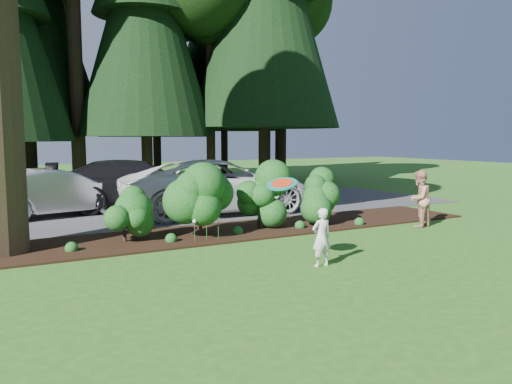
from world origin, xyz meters
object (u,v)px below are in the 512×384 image
at_px(car_dark_suv, 138,184).
at_px(frisbee, 282,184).
at_px(child, 322,237).
at_px(adult, 419,199).
at_px(car_silver_wagon, 58,192).
at_px(car_white_suv, 219,186).

height_order(car_dark_suv, frisbee, frisbee).
distance_m(child, adult, 5.27).
bearing_deg(car_silver_wagon, adult, -139.88).
bearing_deg(car_white_suv, adult, -140.55).
bearing_deg(adult, frisbee, 4.78).
relative_size(adult, frisbee, 2.66).
distance_m(car_silver_wagon, car_white_suv, 4.95).
distance_m(car_white_suv, child, 7.05).
distance_m(car_silver_wagon, frisbee, 9.11).
height_order(child, frisbee, frisbee).
height_order(child, adult, adult).
bearing_deg(frisbee, child, -6.29).
bearing_deg(car_dark_suv, car_white_suv, -128.58).
xyz_separation_m(car_silver_wagon, child, (3.52, -8.76, -0.20)).
bearing_deg(car_dark_suv, car_silver_wagon, 104.95).
bearing_deg(adult, car_white_suv, -67.20).
bearing_deg(car_silver_wagon, child, -169.44).
xyz_separation_m(car_dark_suv, child, (0.94, -9.08, -0.30)).
relative_size(car_silver_wagon, adult, 2.85).
bearing_deg(car_white_suv, car_silver_wagon, 70.50).
distance_m(car_silver_wagon, car_dark_suv, 2.60).
distance_m(adult, frisbee, 6.06).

